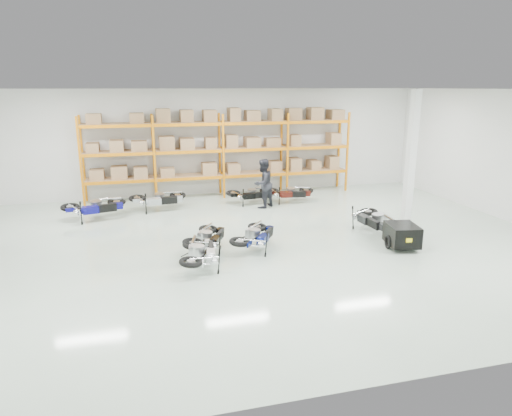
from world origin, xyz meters
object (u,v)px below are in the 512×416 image
object	(u,v)px
moto_back_c	(251,191)
person_back	(263,184)
moto_blue_centre	(256,232)
moto_back_a	(95,203)
moto_back_d	(290,190)
moto_touring_right	(375,216)
moto_back_b	(158,196)
trailer	(402,235)
moto_black_far_left	(208,234)
moto_silver_left	(200,248)

from	to	relation	value
moto_back_c	person_back	size ratio (longest dim) A/B	0.89
moto_blue_centre	moto_back_a	size ratio (longest dim) A/B	0.91
moto_back_d	person_back	distance (m)	1.44
moto_back_a	moto_touring_right	bearing A→B (deg)	-126.38
moto_back_b	person_back	distance (m)	4.03
trailer	moto_blue_centre	bearing A→B (deg)	176.61
moto_touring_right	moto_back_c	size ratio (longest dim) A/B	1.08
moto_black_far_left	moto_back_c	distance (m)	5.64
trailer	moto_back_d	size ratio (longest dim) A/B	1.02
moto_blue_centre	moto_back_d	xyz separation A→B (m)	(2.73, 5.05, -0.01)
trailer	moto_touring_right	bearing A→B (deg)	100.38
moto_back_c	moto_back_d	world-z (taller)	moto_back_d
moto_blue_centre	moto_silver_left	xyz separation A→B (m)	(-1.75, -0.95, -0.00)
moto_back_b	person_back	bearing A→B (deg)	-102.67
moto_back_c	moto_back_a	bearing A→B (deg)	95.57
moto_silver_left	moto_back_d	size ratio (longest dim) A/B	1.01
moto_silver_left	moto_back_d	bearing A→B (deg)	-117.96
moto_back_d	person_back	xyz separation A→B (m)	(-1.28, -0.52, 0.43)
moto_silver_left	moto_black_far_left	world-z (taller)	moto_silver_left
moto_black_far_left	person_back	world-z (taller)	person_back
person_back	moto_back_d	bearing A→B (deg)	164.83
moto_touring_right	moto_back_c	world-z (taller)	moto_touring_right
moto_back_b	moto_back_c	world-z (taller)	moto_back_b
moto_silver_left	moto_back_a	world-z (taller)	moto_back_a
trailer	moto_back_d	world-z (taller)	moto_back_d
moto_back_c	moto_blue_centre	bearing A→B (deg)	165.50
moto_back_c	moto_back_b	bearing A→B (deg)	89.38
moto_back_b	moto_back_c	distance (m)	3.68
moto_silver_left	moto_back_d	distance (m)	7.49
trailer	moto_back_d	xyz separation A→B (m)	(-1.39, 6.06, 0.11)
moto_back_b	moto_back_d	size ratio (longest dim) A/B	1.08
trailer	moto_back_a	world-z (taller)	moto_back_a
moto_blue_centre	moto_touring_right	bearing A→B (deg)	-137.48
moto_blue_centre	moto_black_far_left	xyz separation A→B (m)	(-1.37, 0.19, -0.01)
trailer	moto_back_d	distance (m)	6.22
moto_touring_right	moto_back_a	distance (m)	9.68
person_back	moto_touring_right	bearing A→B (deg)	86.62
moto_silver_left	moto_black_far_left	distance (m)	1.20
moto_silver_left	moto_touring_right	distance (m)	6.07
trailer	moto_back_b	world-z (taller)	moto_back_b
moto_silver_left	moto_back_a	bearing A→B (deg)	-52.19
moto_back_d	moto_touring_right	bearing A→B (deg)	-151.77
moto_back_a	person_back	size ratio (longest dim) A/B	1.01
trailer	moto_back_d	bearing A→B (deg)	113.28
moto_blue_centre	person_back	xyz separation A→B (m)	(1.46, 4.52, 0.42)
moto_touring_right	moto_back_b	xyz separation A→B (m)	(-6.63, 4.56, 0.01)
moto_blue_centre	person_back	world-z (taller)	person_back
moto_silver_left	trailer	bearing A→B (deg)	-171.76
person_back	trailer	bearing A→B (deg)	78.23
moto_silver_left	moto_back_c	xyz separation A→B (m)	(2.92, 6.18, -0.01)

